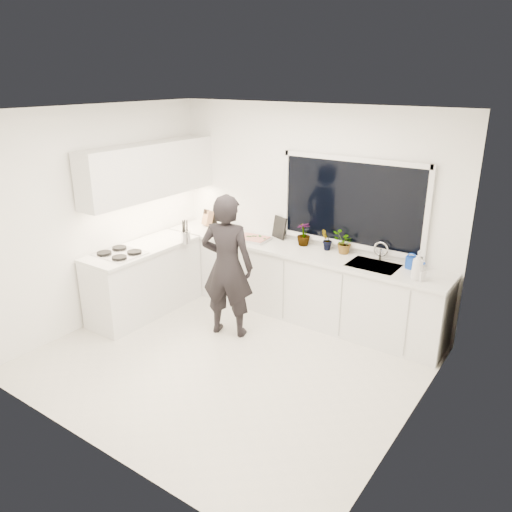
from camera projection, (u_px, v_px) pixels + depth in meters
The scene contains 25 objects.
floor at pixel (228, 361), 5.61m from camera, with size 4.00×3.50×0.02m, color beige.
wall_back at pixel (309, 211), 6.50m from camera, with size 4.00×0.02×2.70m, color white.
wall_left at pixel (99, 217), 6.22m from camera, with size 0.02×3.50×2.70m, color white.
wall_right at pixel (420, 293), 4.06m from camera, with size 0.02×3.50×2.70m, color white.
ceiling at pixel (223, 110), 4.68m from camera, with size 4.00×3.50×0.02m, color white.
window at pixel (351, 203), 6.08m from camera, with size 1.80×0.02×1.00m, color black.
base_cabinets_back at pixel (295, 283), 6.57m from camera, with size 3.92×0.58×0.88m, color white.
base_cabinets_left at pixel (145, 281), 6.62m from camera, with size 0.58×1.60×0.88m, color white.
countertop_back at pixel (296, 250), 6.40m from camera, with size 3.94×0.62×0.04m, color silver.
countertop_left at pixel (142, 248), 6.46m from camera, with size 0.62×1.60×0.04m, color silver.
upper_cabinets at pixel (150, 170), 6.47m from camera, with size 0.34×2.10×0.70m, color white.
sink at pixel (373, 269), 5.86m from camera, with size 0.58×0.42×0.14m, color silver.
faucet at pixel (381, 252), 5.96m from camera, with size 0.03×0.03×0.22m, color silver.
stovetop at pixel (119, 253), 6.19m from camera, with size 0.56×0.48×0.03m, color black.
person at pixel (227, 266), 5.92m from camera, with size 0.64×0.42×1.76m, color black.
pizza_tray at pixel (253, 239), 6.73m from camera, with size 0.44×0.32×0.03m, color #BCBCC1.
pizza at pixel (253, 237), 6.73m from camera, with size 0.40×0.28×0.01m, color #B53118.
watering_can at pixel (411, 263), 5.73m from camera, with size 0.14×0.14×0.13m, color #123CAF.
paper_towel_roll at pixel (221, 221), 7.14m from camera, with size 0.11×0.11×0.26m, color white.
knife_block at pixel (208, 218), 7.33m from camera, with size 0.13×0.10×0.22m, color olive.
utensil_crock at pixel (185, 237), 6.58m from camera, with size 0.13×0.13×0.16m, color #BABBBF.
picture_frame_large at pixel (218, 216), 7.34m from camera, with size 0.22×0.02×0.28m, color black.
picture_frame_small at pixel (279, 227), 6.76m from camera, with size 0.25×0.02×0.30m, color black.
herb_plants at pixel (328, 240), 6.28m from camera, with size 0.85×0.33×0.31m.
soap_bottles at pixel (418, 267), 5.37m from camera, with size 0.16×0.13×0.33m.
Camera 1 is at (3.04, -3.81, 3.02)m, focal length 35.00 mm.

